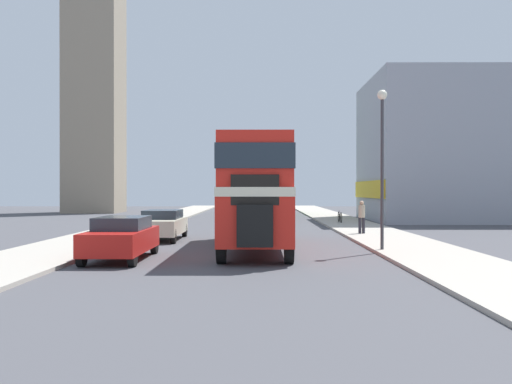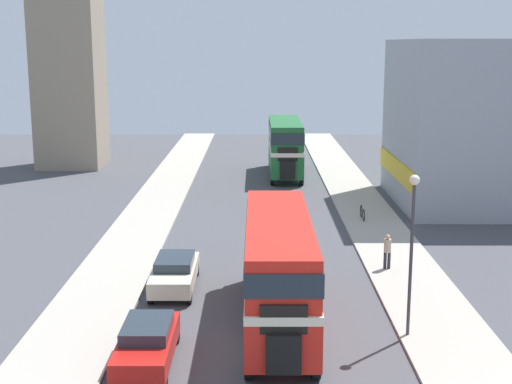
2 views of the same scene
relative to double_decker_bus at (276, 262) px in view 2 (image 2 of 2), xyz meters
name	(u,v)px [view 2 (image 2 of 2)]	position (x,y,z in m)	size (l,w,h in m)	color
ground_plane	(258,353)	(-0.68, -2.47, -2.46)	(120.00, 120.00, 0.00)	#47474C
sidewalk_right	(454,351)	(6.07, -2.47, -2.40)	(3.50, 120.00, 0.12)	#A8A093
sidewalk_left	(62,351)	(-7.43, -2.47, -2.40)	(3.50, 120.00, 0.12)	#A8A093
double_decker_bus	(276,262)	(0.00, 0.00, 0.00)	(2.42, 10.77, 4.11)	red
bus_distant	(282,143)	(1.49, 31.08, 0.17)	(2.48, 10.02, 4.42)	#1E602D
car_parked_near	(144,343)	(-4.43, -3.35, -1.72)	(1.73, 4.43, 1.41)	red
car_parked_mid	(172,272)	(-4.34, 4.10, -1.73)	(1.77, 4.57, 1.38)	beige
pedestrian_walking	(385,249)	(5.28, 6.50, -1.42)	(0.33, 0.33, 1.64)	#282833
bicycle_on_pavement	(360,213)	(5.54, 16.12, -1.98)	(0.05, 1.76, 0.78)	black
street_lamp	(410,231)	(4.65, -1.19, 1.50)	(0.36, 0.36, 5.86)	#38383D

